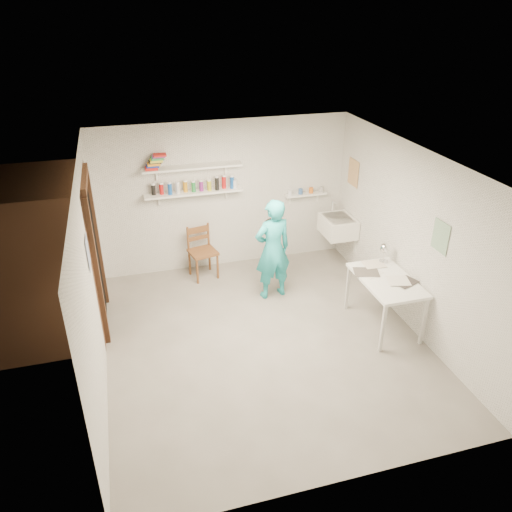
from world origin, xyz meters
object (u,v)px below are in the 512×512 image
object	(u,v)px
wooden_chair	(203,252)
desk_lamp	(385,248)
belfast_sink	(338,226)
man	(273,250)
wall_clock	(271,227)
work_table	(384,303)

from	to	relation	value
wooden_chair	desk_lamp	distance (m)	2.80
belfast_sink	desk_lamp	size ratio (longest dim) A/B	4.38
man	wall_clock	xyz separation A→B (m)	(0.03, 0.22, 0.26)
wall_clock	desk_lamp	distance (m)	1.64
wall_clock	work_table	world-z (taller)	wall_clock
man	desk_lamp	world-z (taller)	man
wall_clock	desk_lamp	size ratio (longest dim) A/B	2.01
belfast_sink	wall_clock	bearing A→B (deg)	-161.36
belfast_sink	wooden_chair	distance (m)	2.22
man	wall_clock	bearing A→B (deg)	-108.31
belfast_sink	wall_clock	distance (m)	1.39
belfast_sink	desk_lamp	distance (m)	1.39
wooden_chair	work_table	bearing A→B (deg)	-56.02
work_table	desk_lamp	distance (m)	0.75
wall_clock	wooden_chair	xyz separation A→B (m)	(-0.92, 0.63, -0.59)
belfast_sink	man	bearing A→B (deg)	-153.73
belfast_sink	work_table	world-z (taller)	belfast_sink
work_table	desk_lamp	size ratio (longest dim) A/B	8.00
work_table	belfast_sink	bearing A→B (deg)	86.50
wall_clock	desk_lamp	world-z (taller)	wall_clock
belfast_sink	man	world-z (taller)	man
man	wooden_chair	world-z (taller)	man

